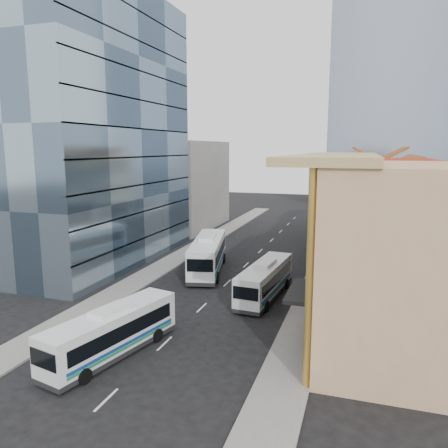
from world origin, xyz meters
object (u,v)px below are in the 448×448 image
(office_tower, at_px, (93,129))
(bus_left_far, at_px, (208,254))
(bus_left_near, at_px, (112,331))
(shophouse_tan, at_px, (390,259))
(bus_right, at_px, (265,279))

(office_tower, height_order, bus_left_far, office_tower)
(bus_left_far, bearing_deg, bus_left_near, -100.72)
(bus_left_near, height_order, bus_left_far, bus_left_far)
(office_tower, bearing_deg, shophouse_tan, -24.30)
(shophouse_tan, xyz_separation_m, bus_right, (-9.64, 7.15, -4.37))
(shophouse_tan, relative_size, bus_right, 1.38)
(office_tower, relative_size, bus_left_far, 2.48)
(bus_left_near, height_order, bus_right, bus_right)
(shophouse_tan, bearing_deg, bus_left_far, 142.37)
(bus_left_near, distance_m, bus_left_far, 19.80)
(shophouse_tan, distance_m, bus_left_far, 22.06)
(shophouse_tan, bearing_deg, bus_left_near, -158.20)
(shophouse_tan, xyz_separation_m, bus_left_near, (-16.37, -6.55, -4.39))
(bus_right, bearing_deg, bus_left_far, 145.70)
(office_tower, bearing_deg, bus_left_near, -54.55)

